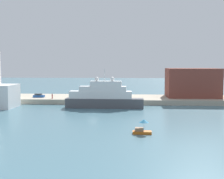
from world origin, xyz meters
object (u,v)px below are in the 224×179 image
parked_car (39,96)px  mooring_bollard (97,98)px  harbor_building (192,83)px  person_figure (52,96)px  large_yacht (103,97)px  small_motorboat (142,128)px

parked_car → mooring_bollard: size_ratio=5.44×
harbor_building → parked_car: (-53.44, -5.15, -4.46)m
parked_car → mooring_bollard: bearing=-12.6°
harbor_building → person_figure: (-47.64, -9.02, -4.19)m
person_figure → large_yacht: bearing=-25.3°
parked_car → person_figure: person_figure is taller
parked_car → harbor_building: bearing=5.5°
mooring_bollard → person_figure: bearing=176.9°
parked_car → small_motorboat: bearing=-52.9°
large_yacht → small_motorboat: (10.53, -32.94, -2.16)m
harbor_building → person_figure: bearing=-169.3°
large_yacht → harbor_building: large_yacht is taller
small_motorboat → large_yacht: bearing=107.7°
large_yacht → harbor_building: bearing=30.5°
small_motorboat → mooring_bollard: 42.78m
large_yacht → harbor_building: (29.70, 17.51, 3.39)m
parked_car → mooring_bollard: parked_car is taller
small_motorboat → parked_car: size_ratio=0.94×
small_motorboat → person_figure: 50.29m
large_yacht → parked_car: large_yacht is taller
large_yacht → mooring_bollard: 8.30m
harbor_building → mooring_bollard: 34.32m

